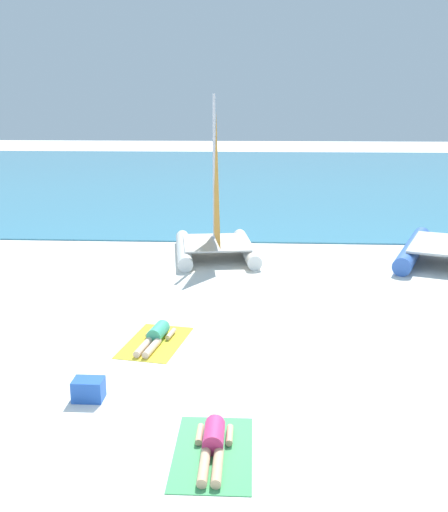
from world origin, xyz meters
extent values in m
plane|color=white|center=(0.00, 10.00, 0.00)|extent=(120.00, 120.00, 0.00)
cube|color=teal|center=(0.00, 31.89, 0.03)|extent=(120.00, 40.00, 0.05)
cylinder|color=blue|center=(5.73, 10.15, 0.27)|extent=(2.23, 4.63, 0.54)
cylinder|color=white|center=(-1.55, 9.93, 0.22)|extent=(1.01, 3.90, 0.44)
cylinder|color=white|center=(0.46, 10.22, 0.22)|extent=(1.01, 3.90, 0.44)
cube|color=silver|center=(-0.52, 9.89, 0.47)|extent=(2.37, 2.75, 0.06)
cylinder|color=silver|center=(-0.60, 10.44, 2.75)|extent=(0.09, 0.09, 4.61)
pyramid|color=orange|center=(-0.46, 9.54, 2.61)|extent=(0.35, 2.01, 3.87)
cube|color=yellow|center=(-1.27, 2.80, 0.01)|extent=(1.41, 2.06, 0.01)
cylinder|color=#3FB28C|center=(-1.24, 3.00, 0.16)|extent=(0.40, 0.66, 0.30)
sphere|color=beige|center=(-1.17, 3.40, 0.16)|extent=(0.22, 0.22, 0.22)
cylinder|color=beige|center=(-1.44, 2.37, 0.08)|extent=(0.27, 0.79, 0.14)
cylinder|color=beige|center=(-1.26, 2.34, 0.08)|extent=(0.27, 0.79, 0.14)
cylinder|color=beige|center=(-1.43, 3.19, 0.07)|extent=(0.17, 0.46, 0.10)
cylinder|color=beige|center=(-0.99, 3.12, 0.07)|extent=(0.17, 0.46, 0.10)
cube|color=#4CB266|center=(0.21, -1.10, 0.01)|extent=(1.11, 1.91, 0.01)
cylinder|color=#D83372|center=(0.20, -0.90, 0.16)|extent=(0.30, 0.62, 0.30)
sphere|color=#D8AD84|center=(0.20, -0.49, 0.16)|extent=(0.22, 0.22, 0.22)
cylinder|color=#D8AD84|center=(0.12, -1.55, 0.08)|extent=(0.15, 0.78, 0.14)
cylinder|color=#D8AD84|center=(0.30, -1.55, 0.08)|extent=(0.15, 0.78, 0.14)
cylinder|color=#D8AD84|center=(-0.02, -0.74, 0.07)|extent=(0.10, 0.45, 0.10)
cylinder|color=#D8AD84|center=(0.42, -0.74, 0.07)|extent=(0.10, 0.45, 0.10)
cube|color=blue|center=(-1.96, 0.34, 0.18)|extent=(0.50, 0.36, 0.36)
camera|label=1|loc=(0.77, -8.48, 4.76)|focal=41.78mm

